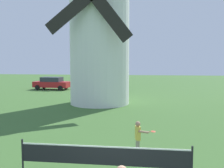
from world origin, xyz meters
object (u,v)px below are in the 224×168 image
object	(u,v)px
windmill	(99,30)
parked_car_blue	(107,83)
player_far	(138,136)
tennis_net	(104,156)
parked_car_red	(52,83)

from	to	relation	value
windmill	parked_car_blue	size ratio (longest dim) A/B	2.60
player_far	parked_car_blue	world-z (taller)	parked_car_blue
windmill	tennis_net	size ratio (longest dim) A/B	2.27
player_far	parked_car_red	xyz separation A→B (m)	(-11.28, 21.17, 0.08)
player_far	tennis_net	bearing A→B (deg)	-115.67
player_far	parked_car_blue	bearing A→B (deg)	101.43
windmill	parked_car_blue	distance (m)	11.38
windmill	tennis_net	world-z (taller)	windmill
player_far	parked_car_blue	xyz separation A→B (m)	(-4.35, 21.51, 0.08)
windmill	parked_car_red	world-z (taller)	windmill
tennis_net	parked_car_blue	size ratio (longest dim) A/B	1.15
windmill	parked_car_blue	bearing A→B (deg)	94.91
parked_car_red	parked_car_blue	world-z (taller)	same
windmill	parked_car_red	size ratio (longest dim) A/B	2.55
tennis_net	player_far	world-z (taller)	player_far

